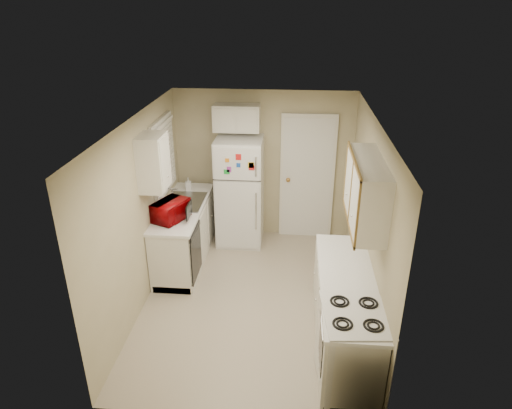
{
  "coord_description": "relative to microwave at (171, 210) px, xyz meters",
  "views": [
    {
      "loc": [
        0.47,
        -4.97,
        3.66
      ],
      "look_at": [
        0.0,
        0.5,
        1.15
      ],
      "focal_mm": 32.0,
      "sensor_mm": 36.0,
      "label": 1
    }
  ],
  "objects": [
    {
      "name": "wall_front",
      "position": [
        1.15,
        -2.35,
        0.15
      ],
      "size": [
        2.8,
        2.8,
        0.0
      ],
      "primitive_type": "plane",
      "color": "#B6AB88",
      "rests_on": "floor"
    },
    {
      "name": "floor",
      "position": [
        1.15,
        -0.45,
        -1.05
      ],
      "size": [
        3.8,
        3.8,
        0.0
      ],
      "primitive_type": "plane",
      "color": "beige",
      "rests_on": "ground"
    },
    {
      "name": "left_counter",
      "position": [
        0.05,
        0.45,
        -0.6
      ],
      "size": [
        0.6,
        1.8,
        0.9
      ],
      "primitive_type": "cube",
      "color": "silver",
      "rests_on": "floor"
    },
    {
      "name": "sink",
      "position": [
        0.05,
        0.6,
        -0.19
      ],
      "size": [
        0.54,
        0.74,
        0.16
      ],
      "primitive_type": "cube",
      "color": "gray",
      "rests_on": "left_counter"
    },
    {
      "name": "window_blinds",
      "position": [
        -0.21,
        0.6,
        0.55
      ],
      "size": [
        0.1,
        0.98,
        1.08
      ],
      "primitive_type": "cube",
      "color": "silver",
      "rests_on": "wall_left"
    },
    {
      "name": "wall_left",
      "position": [
        -0.25,
        -0.45,
        0.15
      ],
      "size": [
        3.8,
        3.8,
        0.0
      ],
      "primitive_type": "plane",
      "color": "#B6AB88",
      "rests_on": "floor"
    },
    {
      "name": "upper_cabinet_right",
      "position": [
        2.4,
        -0.95,
        0.75
      ],
      "size": [
        0.3,
        1.2,
        0.7
      ],
      "primitive_type": "cube",
      "color": "silver",
      "rests_on": "wall_right"
    },
    {
      "name": "right_counter",
      "position": [
        2.25,
        -1.25,
        -0.6
      ],
      "size": [
        0.6,
        2.0,
        0.9
      ],
      "primitive_type": "cube",
      "color": "silver",
      "rests_on": "floor"
    },
    {
      "name": "microwave",
      "position": [
        0.0,
        0.0,
        0.0
      ],
      "size": [
        0.55,
        0.44,
        0.32
      ],
      "primitive_type": "imported",
      "rotation": [
        0.0,
        0.0,
        1.16
      ],
      "color": "#8C0408",
      "rests_on": "left_counter"
    },
    {
      "name": "ceiling",
      "position": [
        1.15,
        -0.45,
        1.35
      ],
      "size": [
        3.8,
        3.8,
        0.0
      ],
      "primitive_type": "plane",
      "color": "white",
      "rests_on": "floor"
    },
    {
      "name": "upper_cabinet_left",
      "position": [
        -0.1,
        -0.23,
        0.75
      ],
      "size": [
        0.3,
        0.45,
        0.7
      ],
      "primitive_type": "cube",
      "color": "silver",
      "rests_on": "wall_left"
    },
    {
      "name": "refrigerator",
      "position": [
        0.8,
        1.13,
        -0.19
      ],
      "size": [
        0.71,
        0.69,
        1.73
      ],
      "primitive_type": "cube",
      "rotation": [
        0.0,
        0.0,
        -0.0
      ],
      "color": "white",
      "rests_on": "floor"
    },
    {
      "name": "soap_bottle",
      "position": [
        0.0,
        1.06,
        -0.05
      ],
      "size": [
        0.11,
        0.11,
        0.2
      ],
      "primitive_type": "imported",
      "rotation": [
        0.0,
        0.0,
        0.22
      ],
      "color": "white",
      "rests_on": "left_counter"
    },
    {
      "name": "wall_back",
      "position": [
        1.15,
        1.45,
        0.15
      ],
      "size": [
        2.8,
        2.8,
        0.0
      ],
      "primitive_type": "plane",
      "color": "#B6AB88",
      "rests_on": "floor"
    },
    {
      "name": "cabinet_over_fridge",
      "position": [
        0.75,
        1.3,
        0.95
      ],
      "size": [
        0.7,
        0.3,
        0.4
      ],
      "primitive_type": "cube",
      "color": "silver",
      "rests_on": "wall_back"
    },
    {
      "name": "wall_right",
      "position": [
        2.55,
        -0.45,
        0.15
      ],
      "size": [
        3.8,
        3.8,
        0.0
      ],
      "primitive_type": "plane",
      "color": "#B6AB88",
      "rests_on": "floor"
    },
    {
      "name": "interior_door",
      "position": [
        1.85,
        1.41,
        -0.03
      ],
      "size": [
        0.86,
        0.06,
        2.08
      ],
      "primitive_type": "cube",
      "color": "white",
      "rests_on": "floor"
    },
    {
      "name": "stove",
      "position": [
        2.27,
        -1.85,
        -0.59
      ],
      "size": [
        0.67,
        0.8,
        0.92
      ],
      "primitive_type": "cube",
      "rotation": [
        0.0,
        0.0,
        0.09
      ],
      "color": "white",
      "rests_on": "floor"
    },
    {
      "name": "dishwasher",
      "position": [
        0.34,
        -0.15,
        -0.56
      ],
      "size": [
        0.03,
        0.58,
        0.72
      ],
      "primitive_type": "cube",
      "color": "black",
      "rests_on": "floor"
    }
  ]
}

